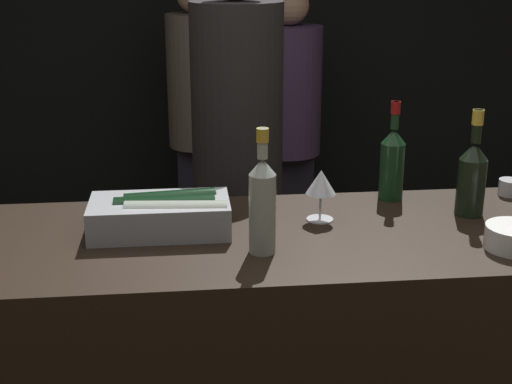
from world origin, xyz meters
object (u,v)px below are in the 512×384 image
at_px(candle_votive, 510,187).
at_px(champagne_bottle, 472,175).
at_px(ice_bin_with_bottles, 164,213).
at_px(person_blond_tee, 287,122).
at_px(red_wine_bottle_burgundy, 392,161).
at_px(person_in_hoodie, 238,157).
at_px(wine_glass, 321,184).
at_px(rose_wine_bottle, 261,202).
at_px(person_grey_polo, 199,113).

height_order(candle_votive, champagne_bottle, champagne_bottle).
height_order(ice_bin_with_bottles, person_blond_tee, person_blond_tee).
distance_m(ice_bin_with_bottles, red_wine_bottle_burgundy, 0.79).
bearing_deg(person_in_hoodie, ice_bin_with_bottles, 141.22).
xyz_separation_m(wine_glass, rose_wine_bottle, (-0.21, -0.23, 0.03)).
bearing_deg(ice_bin_with_bottles, person_blond_tee, 70.19).
relative_size(wine_glass, person_blond_tee, 0.10).
relative_size(wine_glass, person_grey_polo, 0.10).
bearing_deg(person_in_hoodie, person_grey_polo, -10.39).
xyz_separation_m(ice_bin_with_bottles, person_grey_polo, (0.16, 1.83, -0.10)).
xyz_separation_m(wine_glass, champagne_bottle, (0.48, -0.00, 0.01)).
xyz_separation_m(person_blond_tee, person_grey_polo, (-0.47, 0.08, 0.04)).
bearing_deg(champagne_bottle, candle_votive, 38.40).
bearing_deg(rose_wine_bottle, person_blond_tee, 79.43).
distance_m(wine_glass, red_wine_bottle_burgundy, 0.33).
distance_m(candle_votive, person_in_hoodie, 1.00).
xyz_separation_m(champagne_bottle, rose_wine_bottle, (-0.69, -0.23, 0.02)).
bearing_deg(red_wine_bottle_burgundy, person_in_hoodie, 137.17).
bearing_deg(person_grey_polo, person_blond_tee, 72.52).
xyz_separation_m(ice_bin_with_bottles, candle_votive, (1.17, 0.21, -0.03)).
height_order(red_wine_bottle_burgundy, person_blond_tee, person_blond_tee).
bearing_deg(red_wine_bottle_burgundy, person_grey_polo, 110.44).
bearing_deg(ice_bin_with_bottles, rose_wine_bottle, -33.82).
xyz_separation_m(candle_votive, person_blond_tee, (-0.54, 1.53, -0.11)).
height_order(wine_glass, person_in_hoodie, person_in_hoodie).
height_order(wine_glass, rose_wine_bottle, rose_wine_bottle).
height_order(candle_votive, person_blond_tee, person_blond_tee).
bearing_deg(wine_glass, ice_bin_with_bottles, -174.37).
distance_m(wine_glass, champagne_bottle, 0.48).
relative_size(ice_bin_with_bottles, rose_wine_bottle, 1.17).
bearing_deg(ice_bin_with_bottles, champagne_bottle, 2.79).
xyz_separation_m(wine_glass, person_grey_polo, (-0.32, 1.78, -0.16)).
height_order(person_in_hoodie, person_blond_tee, person_in_hoodie).
bearing_deg(candle_votive, person_blond_tee, 109.45).
xyz_separation_m(champagne_bottle, red_wine_bottle_burgundy, (-0.20, 0.18, 0.00)).
distance_m(wine_glass, person_blond_tee, 1.72).
distance_m(red_wine_bottle_burgundy, person_in_hoodie, 0.66).
xyz_separation_m(red_wine_bottle_burgundy, rose_wine_bottle, (-0.48, -0.40, 0.02)).
xyz_separation_m(rose_wine_bottle, person_grey_polo, (-0.11, 2.01, -0.19)).
distance_m(champagne_bottle, rose_wine_bottle, 0.72).
bearing_deg(person_in_hoodie, rose_wine_bottle, 163.29).
bearing_deg(rose_wine_bottle, person_in_hoodie, 89.58).
bearing_deg(rose_wine_bottle, ice_bin_with_bottles, 146.18).
height_order(ice_bin_with_bottles, rose_wine_bottle, rose_wine_bottle).
bearing_deg(champagne_bottle, person_in_hoodie, 137.71).
relative_size(champagne_bottle, person_blond_tee, 0.21).
xyz_separation_m(ice_bin_with_bottles, rose_wine_bottle, (0.27, -0.18, 0.09)).
distance_m(person_blond_tee, person_grey_polo, 0.48).
height_order(wine_glass, candle_votive, wine_glass).
relative_size(red_wine_bottle_burgundy, rose_wine_bottle, 0.94).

